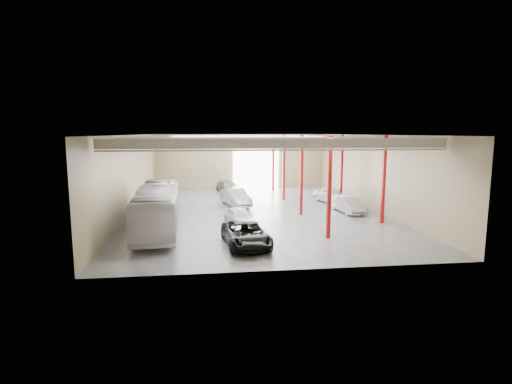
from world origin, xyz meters
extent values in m
cube|color=#46464B|center=(0.00, 0.00, 0.00)|extent=(22.00, 32.00, 0.01)
cube|color=#B2B2AD|center=(0.00, 0.00, 7.00)|extent=(22.00, 32.00, 0.12)
cube|color=#7F6D4F|center=(0.00, 16.00, 3.50)|extent=(22.00, 0.12, 7.00)
cube|color=#7F6D4F|center=(0.00, -16.00, 3.50)|extent=(22.00, 0.12, 7.00)
cube|color=#7F6D4F|center=(-11.00, 0.00, 3.50)|extent=(0.12, 32.00, 7.00)
cube|color=#7F6D4F|center=(11.00, 0.00, 3.50)|extent=(0.12, 32.00, 7.00)
cube|color=white|center=(2.00, 15.85, 2.50)|extent=(6.00, 0.20, 5.00)
cube|color=#9D1211|center=(3.80, -10.00, 3.50)|extent=(0.25, 0.25, 7.00)
cube|color=#9D1211|center=(3.80, -2.00, 3.50)|extent=(0.25, 0.25, 7.00)
cube|color=#9D1211|center=(3.80, 6.00, 3.50)|extent=(0.25, 0.25, 7.00)
cube|color=#9D1211|center=(3.80, 13.00, 3.50)|extent=(0.25, 0.25, 7.00)
cube|color=#9D1211|center=(9.50, -6.00, 3.50)|extent=(0.25, 0.25, 7.00)
cube|color=#9D1211|center=(9.50, 4.00, 3.50)|extent=(0.25, 0.25, 7.00)
cube|color=#B3B3AE|center=(0.00, -12.00, 6.55)|extent=(21.60, 0.15, 0.60)
cube|color=#B3B3AE|center=(0.00, -12.00, 6.15)|extent=(21.60, 0.10, 0.10)
cube|color=#B3B3AE|center=(0.00, -6.00, 6.55)|extent=(21.60, 0.15, 0.60)
cube|color=#B3B3AE|center=(0.00, -6.00, 6.15)|extent=(21.60, 0.10, 0.10)
cube|color=#B3B3AE|center=(0.00, 0.00, 6.55)|extent=(21.60, 0.15, 0.60)
cube|color=#B3B3AE|center=(0.00, 0.00, 6.15)|extent=(21.60, 0.10, 0.10)
cube|color=#B3B3AE|center=(0.00, 6.00, 6.55)|extent=(21.60, 0.15, 0.60)
cube|color=#B3B3AE|center=(0.00, 6.00, 6.15)|extent=(21.60, 0.10, 0.10)
cube|color=#B3B3AE|center=(0.00, 12.00, 6.55)|extent=(21.60, 0.15, 0.60)
cube|color=#B3B3AE|center=(0.00, 12.00, 6.15)|extent=(21.60, 0.10, 0.10)
imported|color=silver|center=(-8.06, -6.40, 1.68)|extent=(3.48, 12.19, 3.36)
imported|color=black|center=(-2.00, -11.26, 0.78)|extent=(3.15, 5.83, 1.56)
imported|color=silver|center=(-2.00, -5.09, 0.66)|extent=(2.41, 4.14, 1.32)
imported|color=#A09FA3|center=(-1.63, 3.15, 0.85)|extent=(3.06, 5.44, 1.70)
imported|color=slate|center=(-1.87, 12.00, 0.70)|extent=(3.29, 5.19, 1.40)
imported|color=#A2A1A6|center=(8.30, -1.51, 0.77)|extent=(2.12, 4.83, 1.54)
imported|color=silver|center=(8.30, 3.69, 0.81)|extent=(3.05, 5.08, 1.62)
camera|label=1|loc=(-4.41, -35.90, 7.20)|focal=28.00mm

